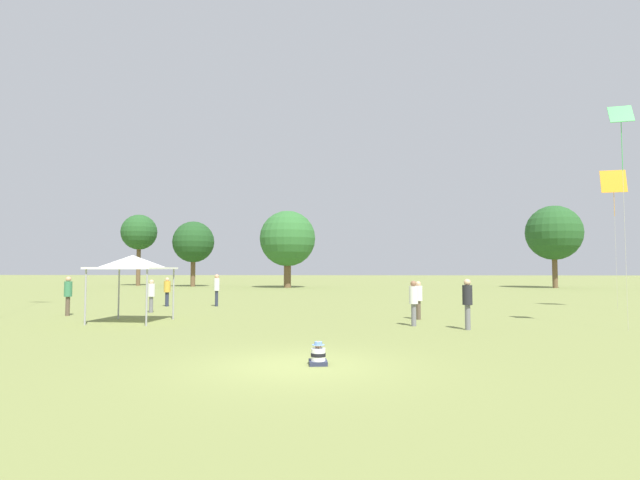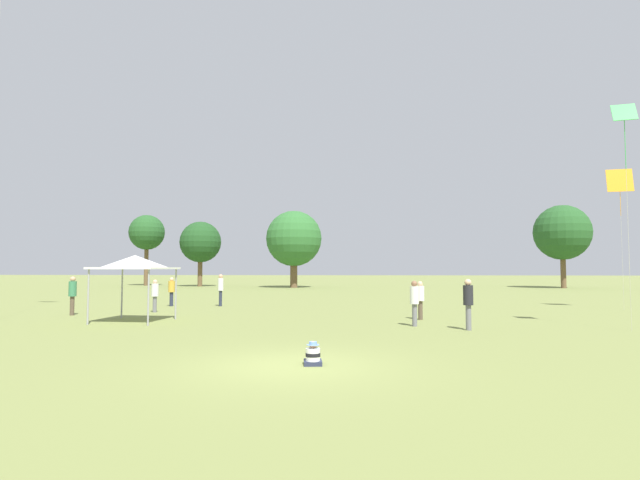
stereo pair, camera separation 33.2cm
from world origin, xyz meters
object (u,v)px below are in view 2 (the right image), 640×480
(person_standing_3, at_px, (414,299))
(distant_tree_1, at_px, (294,239))
(person_standing_0, at_px, (420,297))
(person_standing_5, at_px, (468,299))
(seated_toddler, at_px, (313,356))
(kite_3, at_px, (620,182))
(person_standing_2, at_px, (172,289))
(person_standing_6, at_px, (221,287))
(canopy_tent, at_px, (135,263))
(kite_1, at_px, (624,121))
(distant_tree_3, at_px, (200,242))
(person_standing_4, at_px, (155,293))
(person_standing_1, at_px, (73,292))
(distant_tree_2, at_px, (147,233))
(distant_tree_0, at_px, (562,233))

(person_standing_3, bearing_deg, distant_tree_1, 168.15)
(person_standing_0, height_order, person_standing_5, person_standing_5)
(seated_toddler, relative_size, kite_3, 0.07)
(person_standing_2, distance_m, person_standing_3, 15.92)
(person_standing_3, height_order, person_standing_6, person_standing_6)
(person_standing_6, bearing_deg, canopy_tent, -12.39)
(kite_1, distance_m, kite_3, 10.27)
(person_standing_6, height_order, distant_tree_3, distant_tree_3)
(person_standing_4, bearing_deg, distant_tree_1, 39.14)
(person_standing_3, xyz_separation_m, distant_tree_3, (-21.54, 40.46, 4.37))
(person_standing_5, relative_size, kite_1, 0.22)
(seated_toddler, xyz_separation_m, kite_3, (15.03, 16.27, 6.60))
(person_standing_0, xyz_separation_m, distant_tree_1, (-10.09, 34.96, 4.61))
(distant_tree_3, bearing_deg, canopy_tent, -75.65)
(canopy_tent, bearing_deg, person_standing_1, 148.86)
(kite_1, height_order, kite_3, kite_1)
(kite_1, bearing_deg, distant_tree_2, -172.00)
(person_standing_1, bearing_deg, person_standing_2, 175.21)
(person_standing_5, height_order, kite_1, kite_1)
(person_standing_2, distance_m, canopy_tent, 8.71)
(person_standing_1, height_order, person_standing_3, person_standing_1)
(distant_tree_3, bearing_deg, person_standing_5, -60.67)
(person_standing_0, xyz_separation_m, distant_tree_2, (-29.95, 40.42, 5.80))
(distant_tree_0, bearing_deg, seated_toddler, -117.21)
(kite_3, relative_size, distant_tree_0, 0.81)
(kite_3, relative_size, distant_tree_1, 0.86)
(person_standing_3, xyz_separation_m, canopy_tent, (-11.37, 0.70, 1.40))
(seated_toddler, bearing_deg, person_standing_3, 60.72)
(person_standing_0, bearing_deg, distant_tree_1, 65.17)
(person_standing_3, relative_size, canopy_tent, 0.59)
(person_standing_2, height_order, person_standing_3, person_standing_3)
(person_standing_3, xyz_separation_m, person_standing_5, (1.79, -1.06, 0.06))
(person_standing_0, distance_m, person_standing_1, 16.08)
(person_standing_3, relative_size, kite_3, 0.23)
(person_standing_4, bearing_deg, person_standing_0, -57.34)
(kite_1, bearing_deg, kite_3, 122.27)
(person_standing_0, height_order, kite_3, kite_3)
(person_standing_2, xyz_separation_m, distant_tree_1, (3.46, 28.31, 4.61))
(distant_tree_0, bearing_deg, kite_3, -106.28)
(person_standing_0, bearing_deg, person_standing_5, -111.23)
(kite_1, relative_size, kite_3, 1.08)
(kite_3, distance_m, distant_tree_0, 31.27)
(kite_3, relative_size, distant_tree_2, 0.83)
(kite_1, distance_m, distant_tree_0, 41.42)
(distant_tree_0, distance_m, distant_tree_1, 30.24)
(person_standing_5, height_order, distant_tree_1, distant_tree_1)
(person_standing_0, relative_size, distant_tree_1, 0.19)
(person_standing_5, relative_size, canopy_tent, 0.62)
(person_standing_2, height_order, distant_tree_0, distant_tree_0)
(person_standing_1, distance_m, canopy_tent, 5.06)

